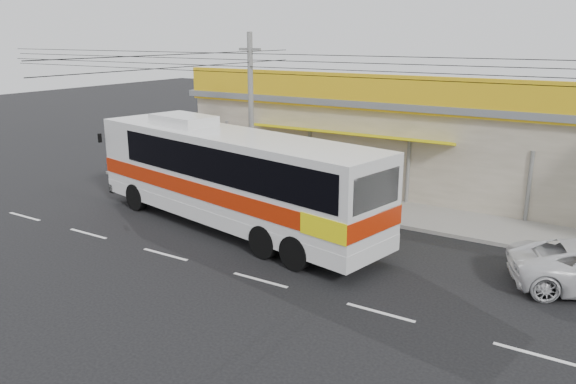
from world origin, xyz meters
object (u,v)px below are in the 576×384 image
Objects in this scene: utility_pole at (250,62)px; motorbike_red at (176,168)px; motorbike_dark at (167,156)px; coach_bus at (234,174)px.

motorbike_red is at bearing 177.05° from utility_pole.
motorbike_red is 3.06m from motorbike_dark.
coach_bus is at bearing -62.92° from utility_pole.
coach_bus reaches higher than motorbike_red.
motorbike_dark is at bearing 63.99° from motorbike_red.
coach_bus is 0.41× the size of utility_pole.
motorbike_dark is at bearing 163.78° from utility_pole.
utility_pole reaches higher than motorbike_dark.
utility_pole reaches higher than motorbike_red.
utility_pole reaches higher than coach_bus.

